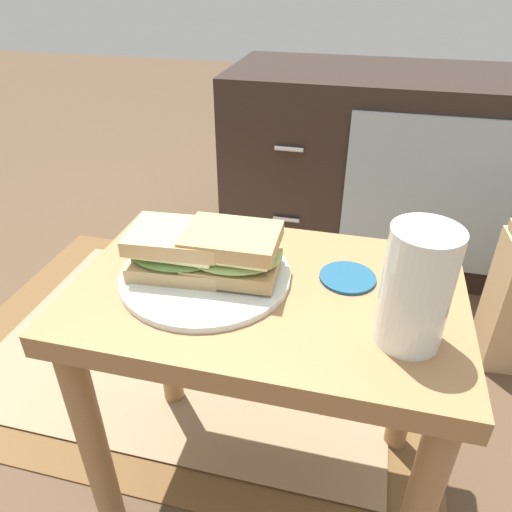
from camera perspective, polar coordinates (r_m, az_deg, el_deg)
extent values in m
plane|color=#4C3826|center=(1.04, 0.99, -24.60)|extent=(8.00, 8.00, 0.00)
cube|color=olive|center=(0.71, 1.31, -4.77)|extent=(0.56, 0.36, 0.04)
cylinder|color=olive|center=(0.86, -18.56, -20.27)|extent=(0.04, 0.04, 0.43)
cylinder|color=olive|center=(1.03, -10.57, -8.22)|extent=(0.04, 0.04, 0.43)
cylinder|color=olive|center=(0.97, 17.76, -12.49)|extent=(0.04, 0.04, 0.43)
cube|color=black|center=(1.61, 14.67, 10.11)|extent=(0.96, 0.44, 0.58)
cube|color=#8C9EA8|center=(1.41, 19.38, 6.55)|extent=(0.45, 0.01, 0.44)
cylinder|color=silver|center=(1.38, 3.89, 12.43)|extent=(0.08, 0.01, 0.01)
cylinder|color=silver|center=(1.47, 3.58, 4.30)|extent=(0.08, 0.01, 0.01)
cube|color=brown|center=(1.30, -7.01, -9.97)|extent=(1.20, 0.86, 0.01)
cube|color=#937556|center=(1.30, -7.02, -9.82)|extent=(0.98, 0.70, 0.00)
cylinder|color=silver|center=(0.72, -5.86, -2.11)|extent=(0.25, 0.25, 0.01)
cube|color=tan|center=(0.72, -9.03, -0.78)|extent=(0.14, 0.11, 0.02)
ellipsoid|color=#608C42|center=(0.71, -9.16, 0.49)|extent=(0.15, 0.12, 0.02)
cube|color=beige|center=(0.71, -9.24, 1.25)|extent=(0.12, 0.09, 0.01)
cube|color=tan|center=(0.70, -9.34, 2.23)|extent=(0.14, 0.11, 0.02)
cube|color=tan|center=(0.70, -2.75, -1.05)|extent=(0.14, 0.10, 0.02)
ellipsoid|color=#8CB260|center=(0.69, -2.79, 0.26)|extent=(0.15, 0.11, 0.02)
cube|color=beige|center=(0.69, -2.81, 1.04)|extent=(0.12, 0.09, 0.01)
cube|color=tan|center=(0.68, -2.84, 2.05)|extent=(0.13, 0.10, 0.02)
cylinder|color=silver|center=(0.60, 18.32, -3.59)|extent=(0.08, 0.08, 0.16)
cylinder|color=#B26014|center=(0.60, 18.15, -4.39)|extent=(0.07, 0.07, 0.13)
cylinder|color=white|center=(0.57, 19.32, 1.27)|extent=(0.07, 0.07, 0.01)
cylinder|color=navy|center=(0.73, 10.71, -2.51)|extent=(0.08, 0.08, 0.01)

